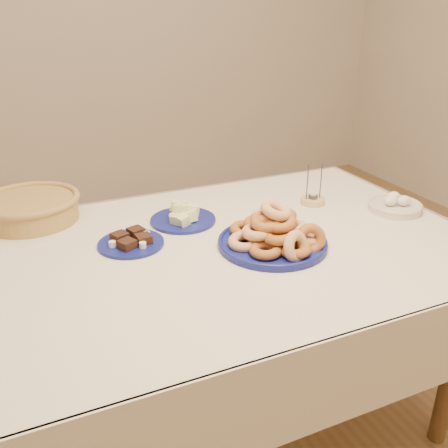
{
  "coord_description": "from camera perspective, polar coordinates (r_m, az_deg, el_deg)",
  "views": [
    {
      "loc": [
        -0.57,
        -1.32,
        1.47
      ],
      "look_at": [
        0.0,
        -0.05,
        0.85
      ],
      "focal_mm": 40.0,
      "sensor_mm": 36.0,
      "label": 1
    }
  ],
  "objects": [
    {
      "name": "melon_plate",
      "position": [
        1.78,
        -4.71,
        0.92
      ],
      "size": [
        0.24,
        0.24,
        0.08
      ],
      "rotation": [
        0.0,
        0.0,
        -0.04
      ],
      "color": "navy",
      "rests_on": "dining_table"
    },
    {
      "name": "wicker_basket",
      "position": [
        1.91,
        -21.25,
        1.78
      ],
      "size": [
        0.43,
        0.43,
        0.09
      ],
      "rotation": [
        0.0,
        0.0,
        0.27
      ],
      "color": "olive",
      "rests_on": "dining_table"
    },
    {
      "name": "donut_platter",
      "position": [
        1.59,
        5.85,
        -1.25
      ],
      "size": [
        0.43,
        0.43,
        0.16
      ],
      "rotation": [
        0.0,
        0.0,
        0.24
      ],
      "color": "navy",
      "rests_on": "dining_table"
    },
    {
      "name": "brownie_plate",
      "position": [
        1.64,
        -10.54,
        -1.99
      ],
      "size": [
        0.28,
        0.28,
        0.04
      ],
      "rotation": [
        0.0,
        0.0,
        0.42
      ],
      "color": "navy",
      "rests_on": "dining_table"
    },
    {
      "name": "egg_bowl",
      "position": [
        1.98,
        18.96,
        2.03
      ],
      "size": [
        0.24,
        0.24,
        0.07
      ],
      "rotation": [
        0.0,
        0.0,
        -0.21
      ],
      "color": "beige",
      "rests_on": "dining_table"
    },
    {
      "name": "ground",
      "position": [
        2.06,
        -0.61,
        -21.63
      ],
      "size": [
        5.0,
        5.0,
        0.0
      ],
      "primitive_type": "plane",
      "color": "olive",
      "rests_on": "ground"
    },
    {
      "name": "dining_table",
      "position": [
        1.66,
        -0.71,
        -5.87
      ],
      "size": [
        1.71,
        1.11,
        0.75
      ],
      "color": "brown",
      "rests_on": "ground"
    },
    {
      "name": "candle_holder",
      "position": [
        1.97,
        10.11,
        2.73
      ],
      "size": [
        0.11,
        0.11,
        0.16
      ],
      "rotation": [
        0.0,
        0.0,
        -0.19
      ],
      "color": "tan",
      "rests_on": "dining_table"
    }
  ]
}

